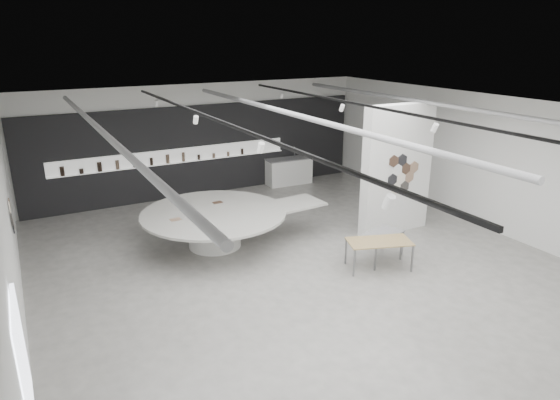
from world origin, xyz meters
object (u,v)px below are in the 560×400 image
display_island (217,223)px  sample_table_wood (379,243)px  partition_column (397,170)px  kitchen_counter (289,171)px  sample_table_stone (380,236)px

display_island → sample_table_wood: bearing=-51.4°
partition_column → sample_table_wood: 2.82m
partition_column → display_island: size_ratio=0.71×
display_island → sample_table_wood: 4.23m
kitchen_counter → sample_table_stone: bearing=-98.1°
display_island → sample_table_wood: size_ratio=3.05×
kitchen_counter → partition_column: bearing=-84.4°
display_island → kitchen_counter: bearing=38.2°
partition_column → kitchen_counter: size_ratio=2.06×
kitchen_counter → sample_table_wood: bearing=-100.1°
sample_table_wood → sample_table_stone: size_ratio=1.14×
partition_column → display_island: bearing=164.0°
display_island → sample_table_stone: bearing=-44.5°
partition_column → sample_table_stone: 2.38m
partition_column → sample_table_stone: partition_column is taller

